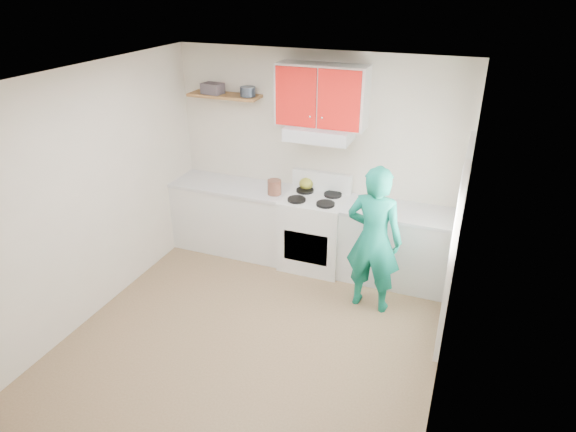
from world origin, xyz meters
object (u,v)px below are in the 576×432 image
at_px(kettle, 306,184).
at_px(stove, 314,232).
at_px(person, 374,240).
at_px(tin, 248,92).
at_px(crock, 274,188).

bearing_deg(kettle, stove, -67.29).
relative_size(stove, person, 0.55).
bearing_deg(tin, person, -23.50).
bearing_deg(stove, tin, 169.88).
relative_size(tin, kettle, 1.04).
distance_m(tin, kettle, 1.32).
relative_size(kettle, person, 0.11).
relative_size(tin, crock, 0.91).
bearing_deg(person, tin, -19.00).
distance_m(crock, person, 1.48).
relative_size(crock, person, 0.12).
height_order(tin, person, tin).
height_order(tin, crock, tin).
height_order(tin, kettle, tin).
height_order(kettle, person, person).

